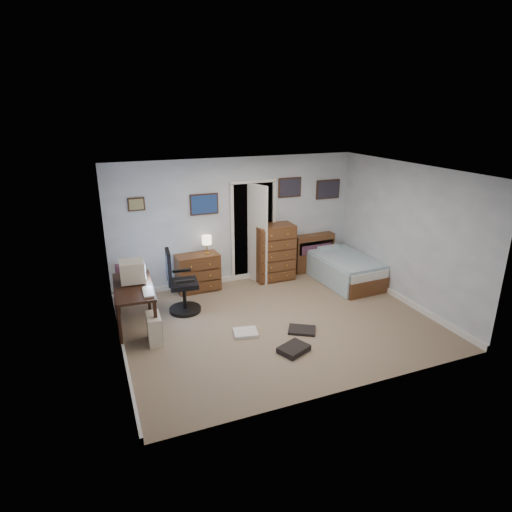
{
  "coord_description": "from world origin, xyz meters",
  "views": [
    {
      "loc": [
        -2.7,
        -5.8,
        3.4
      ],
      "look_at": [
        -0.26,
        0.3,
        1.1
      ],
      "focal_mm": 30.0,
      "sensor_mm": 36.0,
      "label": 1
    }
  ],
  "objects_px": {
    "low_dresser": "(198,272)",
    "bed": "(342,268)",
    "office_chair": "(180,288)",
    "tall_dresser": "(274,252)",
    "computer_desk": "(128,296)"
  },
  "relations": [
    {
      "from": "low_dresser",
      "to": "bed",
      "type": "relative_size",
      "value": 0.45
    },
    {
      "from": "tall_dresser",
      "to": "bed",
      "type": "xyz_separation_m",
      "value": [
        1.27,
        -0.61,
        -0.3
      ]
    },
    {
      "from": "computer_desk",
      "to": "low_dresser",
      "type": "height_order",
      "value": "computer_desk"
    },
    {
      "from": "bed",
      "to": "computer_desk",
      "type": "bearing_deg",
      "value": -176.02
    },
    {
      "from": "low_dresser",
      "to": "bed",
      "type": "height_order",
      "value": "low_dresser"
    },
    {
      "from": "low_dresser",
      "to": "computer_desk",
      "type": "bearing_deg",
      "value": -144.64
    },
    {
      "from": "computer_desk",
      "to": "low_dresser",
      "type": "distance_m",
      "value": 1.81
    },
    {
      "from": "office_chair",
      "to": "low_dresser",
      "type": "bearing_deg",
      "value": 63.57
    },
    {
      "from": "computer_desk",
      "to": "low_dresser",
      "type": "bearing_deg",
      "value": 41.56
    },
    {
      "from": "office_chair",
      "to": "bed",
      "type": "height_order",
      "value": "office_chair"
    },
    {
      "from": "computer_desk",
      "to": "office_chair",
      "type": "relative_size",
      "value": 1.15
    },
    {
      "from": "computer_desk",
      "to": "tall_dresser",
      "type": "height_order",
      "value": "tall_dresser"
    },
    {
      "from": "low_dresser",
      "to": "bed",
      "type": "bearing_deg",
      "value": -15.64
    },
    {
      "from": "office_chair",
      "to": "tall_dresser",
      "type": "xyz_separation_m",
      "value": [
        2.12,
        0.79,
        0.14
      ]
    },
    {
      "from": "low_dresser",
      "to": "tall_dresser",
      "type": "relative_size",
      "value": 0.71
    }
  ]
}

